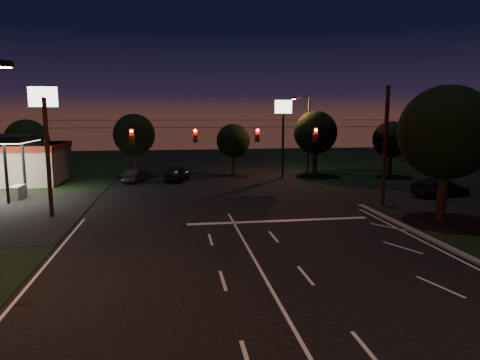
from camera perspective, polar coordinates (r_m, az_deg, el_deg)
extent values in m
plane|color=black|center=(16.91, 4.81, -15.36)|extent=(140.00, 140.00, 0.00)
cube|color=black|center=(39.63, 28.11, -2.32)|extent=(20.00, 16.00, 0.02)
cube|color=silver|center=(28.18, 5.23, -5.45)|extent=(12.00, 0.50, 0.01)
cylinder|color=black|center=(34.56, 18.43, -3.23)|extent=(0.30, 0.30, 9.00)
cylinder|color=black|center=(31.86, -23.78, -4.51)|extent=(0.28, 0.28, 8.00)
cylinder|color=black|center=(30.23, -1.81, 7.04)|extent=(24.00, 0.03, 0.03)
cylinder|color=black|center=(30.22, -1.82, 7.99)|extent=(24.00, 0.02, 0.02)
cube|color=#3F3307|center=(30.15, -14.22, 5.73)|extent=(0.32, 0.26, 1.00)
sphere|color=#FF0705|center=(29.98, -14.28, 6.34)|extent=(0.22, 0.22, 0.22)
sphere|color=black|center=(29.99, -14.25, 5.71)|extent=(0.20, 0.20, 0.20)
sphere|color=black|center=(30.01, -14.23, 5.08)|extent=(0.20, 0.20, 0.20)
cube|color=#3F3307|center=(30.06, -6.00, 5.94)|extent=(0.32, 0.26, 1.00)
sphere|color=#FF0705|center=(29.89, -5.99, 6.55)|extent=(0.22, 0.22, 0.22)
sphere|color=black|center=(29.90, -5.98, 5.92)|extent=(0.20, 0.20, 0.20)
sphere|color=black|center=(29.92, -5.97, 5.29)|extent=(0.20, 0.20, 0.20)
cube|color=#3F3307|center=(30.60, 2.30, 6.03)|extent=(0.32, 0.26, 1.00)
sphere|color=#FF0705|center=(30.43, 2.37, 6.63)|extent=(0.22, 0.22, 0.22)
sphere|color=black|center=(30.44, 2.36, 6.01)|extent=(0.20, 0.20, 0.20)
sphere|color=black|center=(30.46, 2.36, 5.39)|extent=(0.20, 0.20, 0.20)
cube|color=#3F3307|center=(31.72, 9.99, 6.00)|extent=(0.32, 0.26, 1.00)
sphere|color=#FF0705|center=(31.55, 10.10, 6.58)|extent=(0.22, 0.22, 0.22)
sphere|color=black|center=(31.56, 10.08, 5.98)|extent=(0.20, 0.20, 0.20)
sphere|color=black|center=(31.58, 10.07, 5.38)|extent=(0.20, 0.20, 0.20)
cube|color=gray|center=(39.64, -27.56, -1.47)|extent=(0.80, 2.00, 1.10)
cylinder|color=black|center=(37.52, -28.72, 0.78)|extent=(0.24, 0.24, 4.80)
cylinder|color=black|center=(41.27, -26.86, 1.54)|extent=(0.24, 0.24, 4.80)
cylinder|color=black|center=(38.52, -24.36, 3.28)|extent=(0.24, 0.24, 7.50)
cube|color=white|center=(38.41, -24.80, 10.05)|extent=(2.20, 0.30, 1.60)
cylinder|color=black|center=(46.61, 5.73, 4.52)|extent=(0.24, 0.24, 7.00)
cube|color=white|center=(46.50, 5.81, 9.69)|extent=(1.80, 0.30, 1.40)
cube|color=black|center=(18.10, -28.96, 13.40)|extent=(0.60, 0.35, 0.22)
cube|color=orange|center=(18.08, -28.93, 13.02)|extent=(0.45, 0.25, 0.04)
cylinder|color=black|center=(49.45, 9.11, 5.86)|extent=(0.20, 0.20, 9.00)
cylinder|color=black|center=(49.16, 8.21, 10.87)|extent=(1.80, 0.12, 0.12)
cube|color=black|center=(48.90, 7.18, 10.79)|extent=(0.60, 0.35, 0.22)
cube|color=orange|center=(48.90, 7.18, 10.65)|extent=(0.45, 0.25, 0.04)
cylinder|color=black|center=(30.74, 25.35, -1.27)|extent=(0.60, 0.60, 4.00)
sphere|color=black|center=(30.37, 25.82, 5.73)|extent=(6.00, 6.00, 6.00)
sphere|color=black|center=(31.09, 26.24, 5.42)|extent=(4.50, 4.50, 4.50)
sphere|color=black|center=(30.29, 24.54, 5.55)|extent=(4.20, 4.20, 4.20)
cylinder|color=black|center=(47.50, -26.31, 1.31)|extent=(0.49, 0.49, 3.00)
sphere|color=black|center=(47.27, -26.54, 4.70)|extent=(4.20, 4.20, 4.20)
sphere|color=black|center=(47.45, -25.94, 4.60)|extent=(3.15, 3.15, 3.15)
sphere|color=black|center=(47.60, -26.94, 4.58)|extent=(2.94, 2.94, 2.94)
cylinder|color=black|center=(49.45, -13.80, 2.37)|extent=(0.52, 0.52, 3.25)
sphere|color=black|center=(49.22, -13.93, 5.91)|extent=(4.60, 4.60, 4.60)
sphere|color=black|center=(49.53, -13.36, 5.78)|extent=(3.45, 3.45, 3.45)
sphere|color=black|center=(49.50, -14.44, 5.78)|extent=(3.22, 3.22, 3.22)
cylinder|color=black|center=(48.77, -0.90, 2.24)|extent=(0.47, 0.47, 2.75)
sphere|color=black|center=(48.54, -0.91, 5.27)|extent=(3.80, 3.80, 3.80)
sphere|color=black|center=(48.89, -0.51, 5.16)|extent=(2.85, 2.85, 2.85)
sphere|color=black|center=(48.69, -1.38, 5.18)|extent=(2.66, 2.66, 2.66)
cylinder|color=black|center=(48.88, 9.95, 2.51)|extent=(0.53, 0.53, 3.40)
sphere|color=black|center=(48.64, 10.04, 6.25)|extent=(4.80, 4.80, 4.80)
sphere|color=black|center=(49.15, 10.44, 6.10)|extent=(3.60, 3.60, 3.60)
sphere|color=black|center=(48.72, 9.41, 6.15)|extent=(3.36, 3.36, 3.36)
cylinder|color=black|center=(50.27, 19.35, 2.03)|extent=(0.48, 0.48, 2.90)
sphere|color=black|center=(50.05, 19.51, 5.13)|extent=(4.00, 4.00, 4.00)
sphere|color=black|center=(50.51, 19.74, 5.01)|extent=(3.00, 3.00, 3.00)
sphere|color=black|center=(50.05, 18.99, 5.05)|extent=(2.80, 2.80, 2.80)
imported|color=black|center=(45.16, -8.44, 0.85)|extent=(3.00, 4.84, 1.54)
imported|color=black|center=(45.24, -13.78, 0.60)|extent=(2.51, 4.39, 1.37)
imported|color=black|center=(40.10, 25.18, -0.87)|extent=(5.71, 3.28, 1.56)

